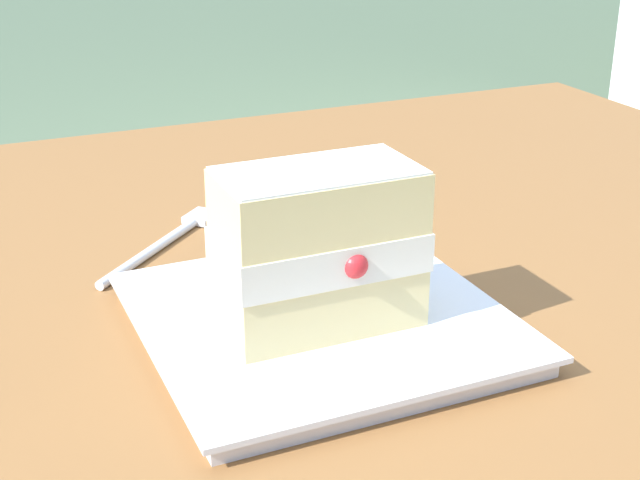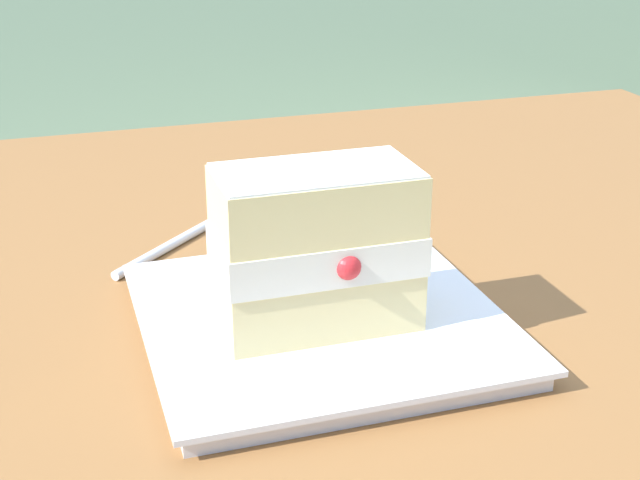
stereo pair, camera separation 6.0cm
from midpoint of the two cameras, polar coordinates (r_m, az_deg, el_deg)
patio_table at (r=0.76m, az=-20.82°, el=-9.72°), size 1.64×0.84×0.70m
dessert_plate at (r=0.63m, az=-2.75°, el=-5.21°), size 0.24×0.24×0.02m
cake_slice at (r=0.59m, az=-2.99°, el=-0.55°), size 0.13×0.08×0.11m
dessert_fork at (r=0.78m, az=-11.63°, el=-0.03°), size 0.13×0.13×0.01m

